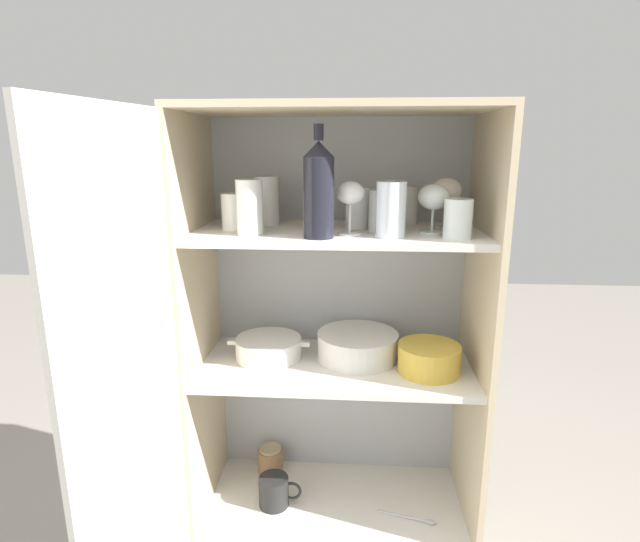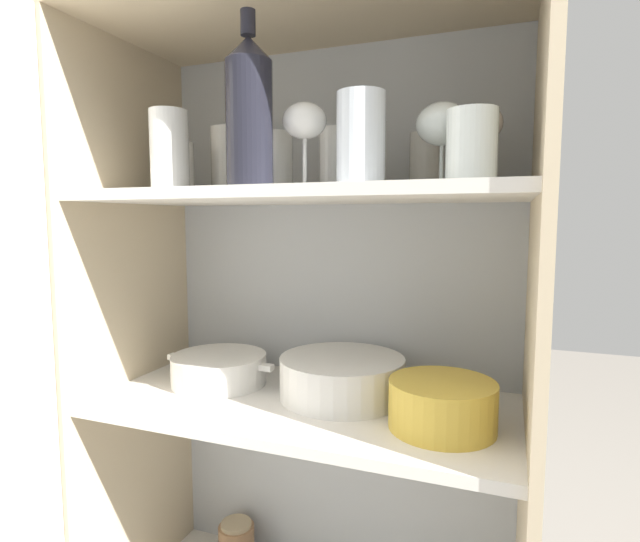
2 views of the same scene
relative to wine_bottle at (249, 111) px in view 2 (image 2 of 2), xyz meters
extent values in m
cube|color=#B2B7BC|center=(0.04, 0.32, -0.56)|extent=(0.84, 0.02, 1.50)
cube|color=#CCB793|center=(-0.37, 0.12, -0.56)|extent=(0.02, 0.41, 1.50)
cube|color=#CCB793|center=(0.45, 0.12, -0.56)|extent=(0.02, 0.41, 1.50)
cube|color=#CCB793|center=(0.04, 0.12, 0.20)|extent=(0.84, 0.41, 0.02)
cube|color=silver|center=(0.04, 0.12, -0.54)|extent=(0.80, 0.38, 0.02)
cube|color=silver|center=(0.04, 0.12, -0.13)|extent=(0.80, 0.38, 0.02)
cylinder|color=white|center=(0.35, 0.01, -0.07)|extent=(0.07, 0.07, 0.10)
cylinder|color=white|center=(0.18, 0.02, -0.05)|extent=(0.08, 0.08, 0.14)
cylinder|color=white|center=(-0.19, 0.03, -0.05)|extent=(0.07, 0.07, 0.15)
cylinder|color=white|center=(0.25, 0.25, -0.07)|extent=(0.06, 0.06, 0.11)
cylinder|color=white|center=(-0.24, 0.12, -0.07)|extent=(0.08, 0.08, 0.10)
cylinder|color=white|center=(-0.17, 0.21, -0.05)|extent=(0.07, 0.07, 0.14)
cylinder|color=white|center=(0.10, 0.16, -0.07)|extent=(0.07, 0.07, 0.12)
cylinder|color=white|center=(-0.02, 0.15, -0.07)|extent=(0.07, 0.07, 0.11)
cylinder|color=white|center=(0.17, 0.11, -0.07)|extent=(0.07, 0.07, 0.11)
cylinder|color=white|center=(0.30, 0.09, -0.12)|extent=(0.07, 0.07, 0.01)
cylinder|color=white|center=(0.30, 0.09, -0.09)|extent=(0.01, 0.01, 0.06)
ellipsoid|color=white|center=(0.30, 0.09, -0.03)|extent=(0.09, 0.09, 0.07)
cylinder|color=silver|center=(0.35, 0.17, -0.12)|extent=(0.07, 0.07, 0.01)
cylinder|color=silver|center=(0.35, 0.17, -0.08)|extent=(0.01, 0.01, 0.07)
ellipsoid|color=silver|center=(0.35, 0.17, -0.01)|extent=(0.09, 0.09, 0.07)
cylinder|color=white|center=(0.08, 0.05, -0.12)|extent=(0.06, 0.06, 0.01)
cylinder|color=white|center=(0.08, 0.05, -0.08)|extent=(0.01, 0.01, 0.08)
ellipsoid|color=white|center=(0.08, 0.05, -0.01)|extent=(0.08, 0.08, 0.06)
cylinder|color=black|center=(0.00, 0.00, -0.02)|extent=(0.08, 0.08, 0.20)
cone|color=black|center=(0.00, 0.00, 0.10)|extent=(0.08, 0.08, 0.04)
cylinder|color=black|center=(0.00, 0.00, 0.14)|extent=(0.02, 0.02, 0.04)
cylinder|color=silver|center=(0.11, 0.17, -0.53)|extent=(0.25, 0.25, 0.01)
cylinder|color=silver|center=(0.11, 0.17, -0.52)|extent=(0.25, 0.25, 0.01)
cylinder|color=silver|center=(0.11, 0.17, -0.51)|extent=(0.25, 0.25, 0.01)
cylinder|color=silver|center=(0.11, 0.17, -0.50)|extent=(0.25, 0.25, 0.01)
cylinder|color=silver|center=(0.11, 0.17, -0.49)|extent=(0.25, 0.25, 0.01)
cylinder|color=silver|center=(0.11, 0.17, -0.48)|extent=(0.25, 0.25, 0.01)
cylinder|color=silver|center=(0.11, 0.17, -0.47)|extent=(0.25, 0.25, 0.01)
cylinder|color=silver|center=(0.11, 0.17, -0.46)|extent=(0.25, 0.25, 0.01)
cylinder|color=silver|center=(0.11, 0.17, -0.45)|extent=(0.25, 0.25, 0.01)
cylinder|color=gold|center=(0.31, 0.08, -0.49)|extent=(0.18, 0.18, 0.08)
torus|color=gold|center=(0.31, 0.08, -0.45)|extent=(0.18, 0.18, 0.01)
cylinder|color=white|center=(-0.17, 0.15, -0.50)|extent=(0.20, 0.20, 0.06)
cube|color=white|center=(-0.28, 0.15, -0.48)|extent=(0.03, 0.02, 0.01)
cube|color=white|center=(-0.05, 0.15, -0.48)|extent=(0.03, 0.02, 0.01)
cylinder|color=tan|center=(-0.19, 0.25, -0.92)|extent=(0.07, 0.07, 0.01)
camera|label=1|loc=(0.09, -1.27, 0.11)|focal=28.00mm
camera|label=2|loc=(0.41, -0.75, -0.18)|focal=28.00mm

